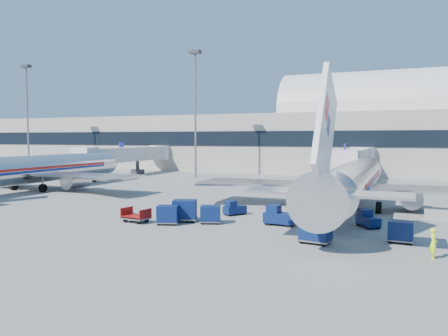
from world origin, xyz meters
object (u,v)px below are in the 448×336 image
at_px(mast_west, 195,95).
at_px(barrier_near, 443,215).
at_px(airliner_mid, 34,169).
at_px(tug_left, 234,208).
at_px(cart_train_a, 210,214).
at_px(tug_lead, 279,216).
at_px(cart_solo_far, 401,231).
at_px(tug_right, 368,219).
at_px(ramp_worker, 433,243).
at_px(cart_open_red, 136,217).
at_px(cart_train_c, 168,214).
at_px(cart_solo_near, 316,229).
at_px(airliner_main, 352,181).
at_px(cart_train_b, 185,210).
at_px(mast_far_west, 27,102).
at_px(jetbridge_near, 356,159).
at_px(jetbridge_mid, 131,155).

relative_size(mast_west, barrier_near, 7.53).
height_order(airliner_mid, mast_west, mast_west).
xyz_separation_m(tug_left, cart_train_a, (-0.37, -4.48, 0.18)).
distance_m(tug_lead, cart_solo_far, 9.72).
distance_m(tug_right, cart_train_a, 12.83).
height_order(cart_solo_far, ramp_worker, ramp_worker).
bearing_deg(cart_open_red, cart_train_c, 12.14).
bearing_deg(mast_west, cart_solo_near, -54.19).
distance_m(cart_train_a, cart_solo_far, 14.88).
relative_size(cart_train_a, cart_solo_near, 0.90).
bearing_deg(ramp_worker, cart_train_a, 68.50).
bearing_deg(cart_open_red, barrier_near, 32.66).
bearing_deg(airliner_mid, cart_train_a, -20.14).
bearing_deg(airliner_mid, tug_lead, -15.14).
bearing_deg(cart_solo_far, airliner_mid, 167.69).
bearing_deg(airliner_main, cart_solo_near, -92.55).
bearing_deg(barrier_near, cart_train_b, -155.98).
bearing_deg(tug_right, cart_solo_far, -6.82).
bearing_deg(cart_train_b, mast_far_west, 127.39).
bearing_deg(cart_solo_far, airliner_main, 113.16).
height_order(mast_far_west, ramp_worker, mast_far_west).
bearing_deg(tug_right, cart_solo_near, -57.35).
relative_size(jetbridge_near, cart_solo_near, 12.09).
bearing_deg(mast_west, tug_left, -58.27).
distance_m(mast_west, cart_train_b, 43.31).
bearing_deg(cart_open_red, cart_solo_near, 2.36).
xyz_separation_m(airliner_main, airliner_mid, (-42.00, 0.00, 0.00)).
distance_m(cart_solo_near, cart_open_red, 15.62).
relative_size(mast_west, tug_left, 9.77).
bearing_deg(airliner_main, tug_left, -143.68).
relative_size(tug_lead, cart_solo_near, 1.17).
distance_m(tug_lead, cart_train_b, 8.07).
bearing_deg(tug_lead, tug_right, 20.86).
bearing_deg(airliner_mid, tug_left, -12.59).
relative_size(barrier_near, cart_solo_near, 1.32).
relative_size(barrier_near, cart_train_c, 1.40).
relative_size(mast_far_west, cart_solo_far, 12.84).
bearing_deg(cart_solo_far, cart_train_a, 178.91).
bearing_deg(cart_train_b, barrier_near, 4.33).
xyz_separation_m(jetbridge_near, jetbridge_mid, (-42.00, 0.00, 0.00)).
relative_size(jetbridge_near, ramp_worker, 14.81).
bearing_deg(cart_train_c, cart_solo_far, -17.66).
xyz_separation_m(airliner_mid, ramp_worker, (48.53, -16.29, -2.00)).
relative_size(jetbridge_near, mast_far_west, 1.22).
xyz_separation_m(tug_right, cart_train_b, (-14.74, -3.59, 0.34)).
bearing_deg(cart_open_red, tug_lead, 24.96).
height_order(tug_right, cart_train_c, cart_train_c).
xyz_separation_m(mast_west, cart_train_a, (19.84, -37.17, -13.99)).
relative_size(jetbridge_near, tug_left, 11.89).
height_order(airliner_main, cart_solo_far, airliner_main).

